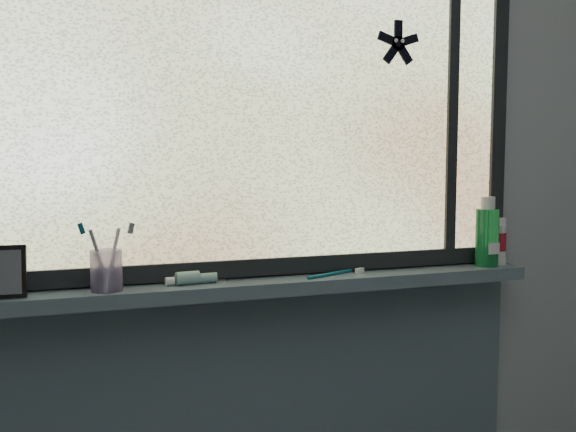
# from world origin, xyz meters

# --- Properties ---
(wall_back) EXTENTS (3.00, 0.01, 2.50)m
(wall_back) POSITION_xyz_m (0.00, 1.30, 1.25)
(wall_back) COLOR #9EA3A8
(wall_back) RESTS_ON ground
(windowsill) EXTENTS (1.62, 0.14, 0.04)m
(windowsill) POSITION_xyz_m (0.00, 1.23, 1.00)
(windowsill) COLOR #4F5F69
(windowsill) RESTS_ON wall_back
(window_pane) EXTENTS (1.50, 0.01, 1.00)m
(window_pane) POSITION_xyz_m (0.00, 1.28, 1.53)
(window_pane) COLOR silver
(window_pane) RESTS_ON wall_back
(frame_bottom) EXTENTS (1.60, 0.03, 0.05)m
(frame_bottom) POSITION_xyz_m (0.00, 1.28, 1.05)
(frame_bottom) COLOR black
(frame_bottom) RESTS_ON windowsill
(frame_right) EXTENTS (0.05, 0.03, 1.10)m
(frame_right) POSITION_xyz_m (0.78, 1.28, 1.53)
(frame_right) COLOR black
(frame_right) RESTS_ON wall_back
(frame_mullion) EXTENTS (0.03, 0.03, 1.00)m
(frame_mullion) POSITION_xyz_m (0.60, 1.28, 1.53)
(frame_mullion) COLOR black
(frame_mullion) RESTS_ON wall_back
(starfish_sticker) EXTENTS (0.15, 0.02, 0.15)m
(starfish_sticker) POSITION_xyz_m (0.40, 1.27, 1.72)
(starfish_sticker) COLOR black
(starfish_sticker) RESTS_ON window_pane
(vanity_mirror) EXTENTS (0.11, 0.06, 0.13)m
(vanity_mirror) POSITION_xyz_m (-0.73, 1.21, 1.09)
(vanity_mirror) COLOR black
(vanity_mirror) RESTS_ON windowsill
(toothpaste_tube) EXTENTS (0.21, 0.06, 0.04)m
(toothpaste_tube) POSITION_xyz_m (-0.24, 1.23, 1.04)
(toothpaste_tube) COLOR silver
(toothpaste_tube) RESTS_ON windowsill
(toothbrush_cup) EXTENTS (0.08, 0.08, 0.11)m
(toothbrush_cup) POSITION_xyz_m (-0.48, 1.22, 1.07)
(toothbrush_cup) COLOR #BAA5DA
(toothbrush_cup) RESTS_ON windowsill
(toothbrush_lying) EXTENTS (0.22, 0.11, 0.02)m
(toothbrush_lying) POSITION_xyz_m (0.16, 1.23, 1.03)
(toothbrush_lying) COLOR #0B5366
(toothbrush_lying) RESTS_ON windowsill
(mouthwash_bottle) EXTENTS (0.10, 0.10, 0.19)m
(mouthwash_bottle) POSITION_xyz_m (0.71, 1.22, 1.13)
(mouthwash_bottle) COLOR green
(mouthwash_bottle) RESTS_ON windowsill
(cream_tube) EXTENTS (0.06, 0.06, 0.11)m
(cream_tube) POSITION_xyz_m (0.77, 1.24, 1.10)
(cream_tube) COLOR silver
(cream_tube) RESTS_ON windowsill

